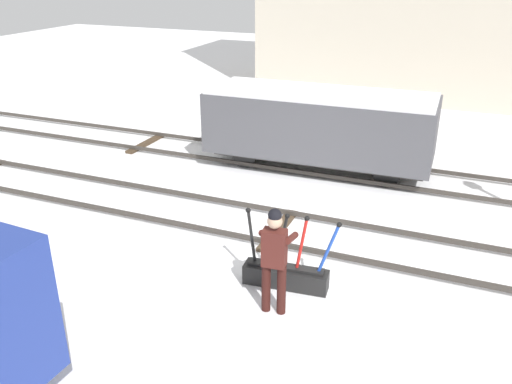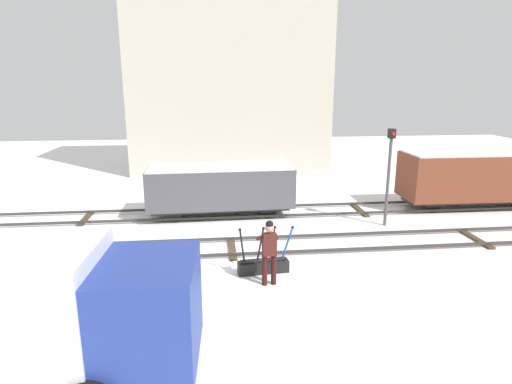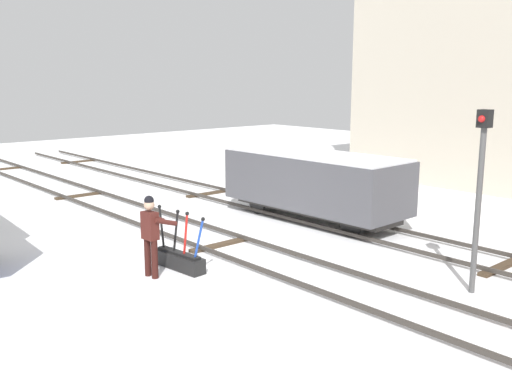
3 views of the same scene
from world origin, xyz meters
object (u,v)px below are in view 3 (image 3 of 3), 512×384
switch_lever_frame (179,259)px  rail_worker (151,231)px  signal_post (480,183)px  freight_car_far_end (314,182)px

switch_lever_frame → rail_worker: 1.13m
rail_worker → signal_post: size_ratio=0.49×
rail_worker → signal_post: (5.29, 4.54, 1.27)m
rail_worker → freight_car_far_end: size_ratio=0.31×
signal_post → switch_lever_frame: bearing=-144.7°
signal_post → rail_worker: bearing=-139.4°
rail_worker → signal_post: signal_post is taller
switch_lever_frame → freight_car_far_end: 6.00m
signal_post → freight_car_far_end: signal_post is taller
switch_lever_frame → rail_worker: (0.06, -0.76, 0.83)m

